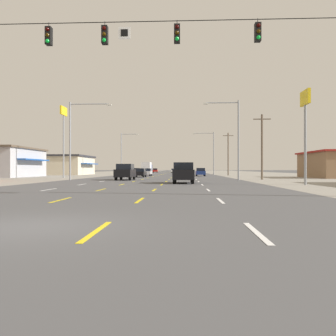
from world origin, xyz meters
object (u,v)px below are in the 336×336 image
(sedan_inner_left_mid, at_px, (140,173))
(hatchback_inner_right_farther, at_px, (184,172))
(suv_inner_left_near, at_px, (125,172))
(streetlight_left_row_0, at_px, (75,134))
(pole_sign_right_row_0, at_px, (305,114))
(sedan_inner_left_far, at_px, (147,172))
(streetlight_left_row_1, at_px, (123,151))
(hatchback_far_left_farthest, at_px, (136,172))
(streetlight_right_row_1, at_px, (211,150))
(pole_sign_left_row_1, at_px, (64,124))
(hatchback_far_left_distant_c, at_px, (155,170))
(suv_inner_right_nearest, at_px, (183,172))
(box_truck_far_left_distant_a, at_px, (147,167))
(streetlight_right_row_0, at_px, (235,134))
(hatchback_far_right_midfar, at_px, (201,172))
(sedan_center_turn_distant_b, at_px, (174,171))

(sedan_inner_left_mid, xyz_separation_m, hatchback_inner_right_farther, (7.26, 18.00, 0.03))
(suv_inner_left_near, bearing_deg, streetlight_left_row_0, -170.18)
(suv_inner_left_near, height_order, hatchback_inner_right_farther, suv_inner_left_near)
(pole_sign_right_row_0, bearing_deg, sedan_inner_left_far, 115.41)
(suv_inner_left_near, height_order, streetlight_left_row_1, streetlight_left_row_1)
(hatchback_far_left_farthest, relative_size, streetlight_right_row_1, 0.41)
(pole_sign_left_row_1, height_order, pole_sign_right_row_0, pole_sign_left_row_1)
(suv_inner_left_near, bearing_deg, pole_sign_right_row_0, -34.25)
(hatchback_inner_right_farther, bearing_deg, hatchback_far_left_distant_c, 100.97)
(sedan_inner_left_mid, bearing_deg, streetlight_left_row_0, -110.82)
(suv_inner_right_nearest, height_order, sedan_inner_left_mid, suv_inner_right_nearest)
(suv_inner_right_nearest, relative_size, hatchback_far_left_farthest, 1.26)
(sedan_inner_left_mid, xyz_separation_m, hatchback_far_left_farthest, (-3.25, 19.09, 0.03))
(suv_inner_right_nearest, distance_m, suv_inner_left_near, 11.72)
(box_truck_far_left_distant_a, height_order, streetlight_right_row_0, streetlight_right_row_0)
(hatchback_far_left_farthest, bearing_deg, suv_inner_left_near, -84.38)
(sedan_inner_left_far, xyz_separation_m, streetlight_right_row_0, (13.34, -26.44, 4.78))
(sedan_inner_left_far, xyz_separation_m, hatchback_far_left_farthest, (-3.24, 8.26, 0.03))
(hatchback_far_right_midfar, xyz_separation_m, pole_sign_right_row_0, (7.38, -35.28, 5.33))
(suv_inner_left_near, distance_m, sedan_center_turn_distant_b, 79.57)
(suv_inner_right_nearest, xyz_separation_m, hatchback_inner_right_farther, (0.01, 41.83, -0.24))
(streetlight_left_row_1, bearing_deg, hatchback_far_left_distant_c, 87.25)
(sedan_center_turn_distant_b, distance_m, hatchback_far_left_distant_c, 11.34)
(suv_inner_right_nearest, distance_m, streetlight_left_row_0, 16.20)
(sedan_center_turn_distant_b, bearing_deg, box_truck_far_left_distant_a, -106.62)
(sedan_center_turn_distant_b, xyz_separation_m, hatchback_far_left_distant_c, (-7.24, 8.73, 0.03))
(streetlight_right_row_0, bearing_deg, suv_inner_right_nearest, -126.49)
(streetlight_right_row_0, distance_m, streetlight_left_row_1, 39.74)
(hatchback_inner_right_farther, height_order, streetlight_left_row_1, streetlight_left_row_1)
(pole_sign_right_row_0, bearing_deg, streetlight_left_row_1, 117.66)
(streetlight_right_row_0, bearing_deg, box_truck_far_left_distant_a, 106.20)
(sedan_center_turn_distant_b, relative_size, streetlight_right_row_1, 0.48)
(pole_sign_right_row_0, bearing_deg, streetlight_right_row_1, 95.68)
(hatchback_far_left_distant_c, bearing_deg, suv_inner_left_near, -87.67)
(hatchback_inner_right_farther, distance_m, streetlight_right_row_1, 7.72)
(streetlight_left_row_0, height_order, streetlight_left_row_1, streetlight_left_row_0)
(hatchback_inner_right_farther, height_order, hatchback_far_left_distant_c, same)
(streetlight_right_row_0, bearing_deg, sedan_center_turn_distant_b, 96.81)
(suv_inner_right_nearest, relative_size, streetlight_right_row_0, 0.52)
(hatchback_inner_right_farther, height_order, box_truck_far_left_distant_a, box_truck_far_left_distant_a)
(sedan_inner_left_far, relative_size, hatchback_inner_right_farther, 1.15)
(sedan_center_turn_distant_b, bearing_deg, pole_sign_right_row_0, -81.25)
(hatchback_far_left_distant_c, xyz_separation_m, streetlight_right_row_1, (16.78, -54.61, 4.75))
(suv_inner_right_nearest, bearing_deg, streetlight_left_row_0, 148.07)
(suv_inner_right_nearest, distance_m, box_truck_far_left_distant_a, 66.20)
(sedan_center_turn_distant_b, xyz_separation_m, streetlight_left_row_0, (-9.65, -80.52, 4.87))
(sedan_center_turn_distant_b, distance_m, streetlight_right_row_0, 81.23)
(suv_inner_left_near, relative_size, sedan_center_turn_distant_b, 1.09)
(suv_inner_left_near, bearing_deg, hatchback_far_right_midfar, 65.93)
(hatchback_far_left_distant_c, bearing_deg, sedan_center_turn_distant_b, -50.34)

